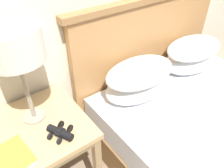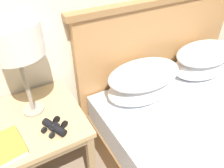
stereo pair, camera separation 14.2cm
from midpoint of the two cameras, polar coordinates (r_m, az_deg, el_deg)
nightstand at (r=1.46m, az=-16.71°, el=-11.23°), size 0.58×0.58×0.68m
table_lamp at (r=1.18m, az=-21.33°, el=10.40°), size 0.29×0.29×0.57m
book_on_nightstand at (r=1.27m, az=-22.74°, el=-14.90°), size 0.17×0.23×0.04m
binoculars_pair at (r=1.28m, az=-11.70°, el=-11.09°), size 0.16×0.16×0.05m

